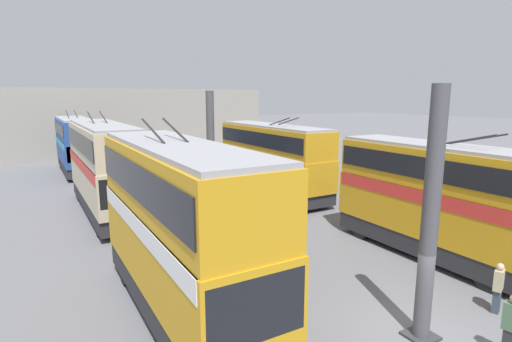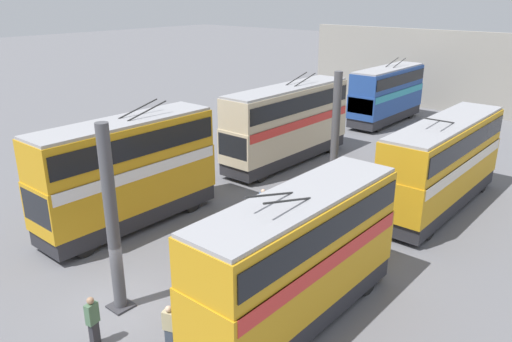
% 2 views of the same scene
% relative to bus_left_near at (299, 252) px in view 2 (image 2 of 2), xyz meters
% --- Properties ---
extents(ground_plane, '(240.00, 240.00, 0.00)m').
position_rel_bus_left_near_xyz_m(ground_plane, '(-3.56, 5.42, -2.73)').
color(ground_plane, slate).
extents(depot_back_wall, '(0.50, 36.00, 7.60)m').
position_rel_bus_left_near_xyz_m(depot_back_wall, '(36.36, 5.42, 1.07)').
color(depot_back_wall, gray).
rests_on(depot_back_wall, ground_plane).
extents(support_column_near, '(0.82, 0.82, 7.03)m').
position_rel_bus_left_near_xyz_m(support_column_near, '(-3.61, 5.42, 0.66)').
color(support_column_near, '#4C4C51').
rests_on(support_column_near, ground_plane).
extents(support_column_far, '(0.82, 0.82, 7.03)m').
position_rel_bus_left_near_xyz_m(support_column_far, '(10.90, 5.42, 0.66)').
color(support_column_far, '#4C4C51').
rests_on(support_column_far, ground_plane).
extents(bus_left_near, '(9.13, 2.54, 5.41)m').
position_rel_bus_left_near_xyz_m(bus_left_near, '(0.00, 0.00, 0.00)').
color(bus_left_near, black).
rests_on(bus_left_near, ground_plane).
extents(bus_left_far, '(10.84, 2.54, 5.43)m').
position_rel_bus_left_near_xyz_m(bus_left_far, '(12.86, 0.00, 0.01)').
color(bus_left_far, black).
rests_on(bus_left_far, ground_plane).
extents(bus_right_near, '(9.34, 2.54, 6.00)m').
position_rel_bus_left_near_xyz_m(bus_right_near, '(0.89, 10.83, 0.34)').
color(bus_right_near, black).
rests_on(bus_right_near, ground_plane).
extents(bus_right_mid, '(10.86, 2.54, 5.83)m').
position_rel_bus_left_near_xyz_m(bus_right_mid, '(13.71, 10.83, 0.24)').
color(bus_right_mid, black).
rests_on(bus_right_mid, ground_plane).
extents(bus_right_far, '(9.33, 2.54, 5.48)m').
position_rel_bus_left_near_xyz_m(bus_right_far, '(28.14, 10.83, 0.04)').
color(bus_right_far, black).
rests_on(bus_right_far, ground_plane).
extents(person_aisle_midway, '(0.46, 0.47, 1.72)m').
position_rel_bus_left_near_xyz_m(person_aisle_midway, '(5.53, 6.16, -1.82)').
color(person_aisle_midway, '#2D2D33').
rests_on(person_aisle_midway, ground_plane).
extents(person_by_left_row, '(0.37, 0.48, 1.64)m').
position_rel_bus_left_near_xyz_m(person_by_left_row, '(-3.91, 2.23, -1.87)').
color(person_by_left_row, '#384251').
rests_on(person_by_left_row, ground_plane).
extents(person_aisle_foreground, '(0.46, 0.32, 1.81)m').
position_rel_bus_left_near_xyz_m(person_aisle_foreground, '(-5.39, 4.31, -1.76)').
color(person_aisle_foreground, '#2D2D33').
rests_on(person_aisle_foreground, ground_plane).
extents(oil_drum, '(0.60, 0.60, 0.84)m').
position_rel_bus_left_near_xyz_m(oil_drum, '(6.81, 2.84, -2.31)').
color(oil_drum, '#424C56').
rests_on(oil_drum, ground_plane).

